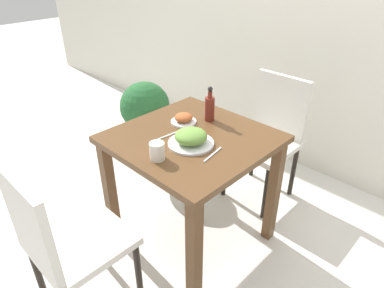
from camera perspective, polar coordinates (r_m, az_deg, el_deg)
ground_plane at (r=2.32m, az=0.00°, el=-15.07°), size 16.00×16.00×0.00m
wall_back at (r=2.74m, az=20.69°, el=21.11°), size 8.00×0.05×2.60m
dining_table at (r=1.93m, az=0.00°, el=-2.15°), size 0.80×0.79×0.75m
chair_near at (r=1.70m, az=-20.75°, el=-14.62°), size 0.42×0.42×0.89m
chair_far at (r=2.48m, az=12.78°, el=1.92°), size 0.42×0.42×0.89m
food_plate at (r=1.77m, az=-0.17°, el=1.03°), size 0.24×0.24×0.08m
side_plate at (r=2.00m, az=-1.41°, el=4.20°), size 0.15×0.15×0.06m
drink_cup at (r=1.65m, az=-5.82°, el=-1.18°), size 0.07×0.07×0.09m
sauce_bottle at (r=2.01m, az=2.96°, el=6.10°), size 0.06×0.06×0.21m
fork_utensil at (r=1.88m, az=-3.46°, el=1.66°), size 0.03×0.18×0.00m
spoon_utensil at (r=1.70m, az=3.47°, el=-1.74°), size 0.04×0.16×0.00m
potted_plant_left at (r=2.75m, az=-7.73°, el=4.65°), size 0.39×0.39×0.75m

